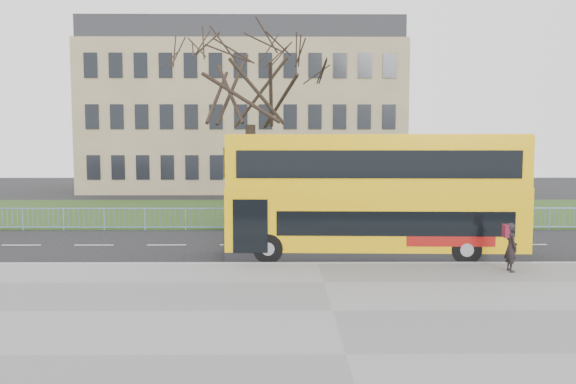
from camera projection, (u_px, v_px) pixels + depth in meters
name	position (u px, v px, depth m)	size (l,w,h in m)	color
ground	(315.00, 257.00, 18.76)	(120.00, 120.00, 0.00)	black
pavement	(332.00, 313.00, 12.02)	(80.00, 10.50, 0.12)	slate
kerb	(318.00, 264.00, 17.21)	(80.00, 0.20, 0.14)	gray
grass_verge	(302.00, 211.00, 33.01)	(80.00, 15.40, 0.08)	#243C16
guard_railing	(307.00, 219.00, 25.30)	(40.00, 0.12, 1.10)	#6E88C3
bare_tree	(250.00, 106.00, 28.22)	(8.79, 8.79, 12.55)	black
civic_building	(247.00, 122.00, 53.08)	(30.00, 15.00, 14.00)	#8E7B5A
yellow_bus	(373.00, 193.00, 18.55)	(10.53, 2.86, 4.38)	#E4AC09
pedestrian	(511.00, 247.00, 15.92)	(0.55, 0.36, 1.52)	black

